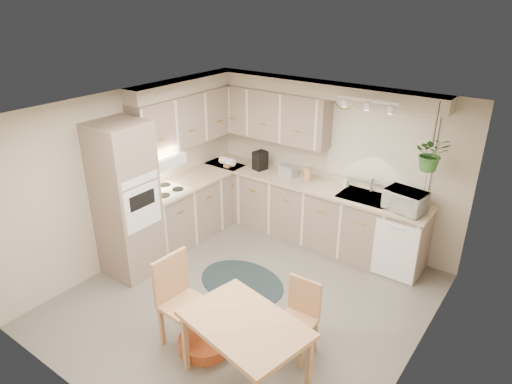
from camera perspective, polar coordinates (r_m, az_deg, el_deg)
floor at (r=5.89m, az=-1.16°, el=-13.27°), size 4.20×4.20×0.00m
ceiling at (r=4.82m, az=-1.40°, el=10.00°), size 4.20×4.20×0.00m
wall_back at (r=6.89m, az=9.37°, el=3.65°), size 4.00×0.04×2.40m
wall_front at (r=4.04m, az=-20.12°, el=-13.63°), size 4.00×0.04×2.40m
wall_left at (r=6.55m, az=-15.35°, el=1.97°), size 0.04×4.20×2.40m
wall_right at (r=4.49m, az=19.82°, el=-9.48°), size 0.04×4.20×2.40m
base_cab_left at (r=7.18m, az=-7.82°, el=-1.93°), size 0.60×1.85×0.90m
base_cab_back at (r=7.03m, az=6.39°, el=-2.42°), size 3.60×0.60×0.90m
counter_left at (r=6.98m, az=-7.97°, el=1.52°), size 0.64×1.89×0.04m
counter_back at (r=6.83m, az=6.53°, el=1.08°), size 3.64×0.64×0.04m
oven_stack at (r=6.16m, az=-15.93°, el=-1.06°), size 0.65×0.65×2.10m
wall_oven_face at (r=5.93m, az=-13.98°, el=-1.85°), size 0.02×0.56×0.58m
upper_cab_left at (r=6.86m, az=-8.51°, el=9.09°), size 0.35×2.00×0.75m
upper_cab_back at (r=7.04m, az=1.72°, el=9.74°), size 2.00×0.35×0.75m
soffit_left at (r=6.77m, az=-8.92°, el=13.00°), size 0.30×2.00×0.20m
soffit_back at (r=6.55m, az=7.82°, el=12.70°), size 3.60×0.30×0.20m
cooktop at (r=6.60m, az=-11.35°, el=0.13°), size 0.52×0.58×0.02m
range_hood at (r=6.44m, az=-11.80°, el=3.87°), size 0.40×0.60×0.14m
window_blinds at (r=6.48m, az=15.00°, el=5.54°), size 1.40×0.02×1.00m
window_frame at (r=6.49m, az=15.03°, el=5.56°), size 1.50×0.02×1.10m
sink at (r=6.49m, az=13.44°, el=-0.91°), size 0.70×0.48×0.10m
dishwasher_front at (r=6.28m, az=16.92°, el=-7.17°), size 0.58×0.02×0.83m
track_light_bar at (r=5.82m, az=13.81°, el=11.09°), size 0.80×0.04×0.04m
wall_clock at (r=6.53m, az=11.02°, el=11.36°), size 0.30×0.03×0.30m
dining_table at (r=4.66m, az=-1.38°, el=-19.42°), size 1.30×1.00×0.74m
chair_left at (r=5.04m, az=-8.76°, el=-13.62°), size 0.51×0.51×1.02m
chair_back at (r=4.94m, az=4.99°, el=-15.76°), size 0.41×0.41×0.84m
braided_rug at (r=6.18m, az=-1.78°, el=-11.19°), size 1.32×1.05×0.01m
pet_bed at (r=5.23m, az=-6.43°, el=-18.24°), size 0.63×0.63×0.13m
microwave at (r=6.15m, az=18.17°, el=-0.78°), size 0.54×0.35×0.34m
soap_bottle at (r=6.72m, az=11.11°, el=0.94°), size 0.10×0.18×0.08m
hanging_plant at (r=5.88m, az=21.02°, el=4.07°), size 0.54×0.56×0.34m
coffee_maker at (r=7.21m, az=0.53°, el=3.97°), size 0.20×0.23×0.30m
toaster at (r=6.99m, az=4.02°, el=2.65°), size 0.29×0.19×0.17m
knife_block at (r=6.85m, az=6.55°, el=2.26°), size 0.10×0.10×0.21m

